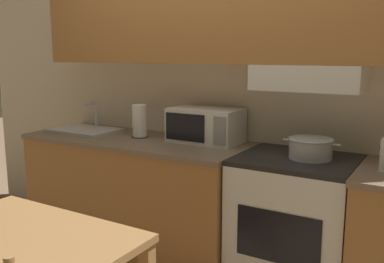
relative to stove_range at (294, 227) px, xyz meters
The scene contains 9 objects.
ground_plane 0.85m from the stove_range, 154.03° to the left, with size 16.00×16.00×0.00m, color #7F664C.
wall_back 1.27m from the stove_range, 158.43° to the left, with size 5.36×0.38×2.55m.
lower_counter_main 1.25m from the stove_range, behind, with size 1.78×0.69×0.91m.
stove_range is the anchor object (origin of this frame).
cooking_pot 0.53m from the stove_range, 14.55° to the left, with size 0.35×0.27×0.13m.
microwave 0.93m from the stove_range, 169.93° to the left, with size 0.51×0.32×0.25m.
sink_basin 1.84m from the stove_range, behind, with size 0.55×0.37×0.23m.
paper_towel_roll 1.37m from the stove_range, behind, with size 0.12×0.12×0.25m.
dining_table 1.62m from the stove_range, 118.92° to the right, with size 1.01×0.63×0.76m.
Camera 1 is at (1.41, -2.85, 1.54)m, focal length 40.00 mm.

